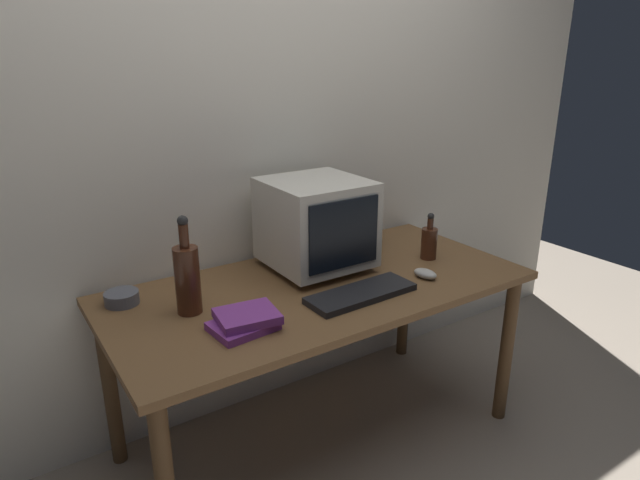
{
  "coord_description": "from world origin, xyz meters",
  "views": [
    {
      "loc": [
        -1.07,
        -1.62,
        1.57
      ],
      "look_at": [
        0.0,
        0.0,
        0.89
      ],
      "focal_mm": 30.79,
      "sensor_mm": 36.0,
      "label": 1
    }
  ],
  "objects": [
    {
      "name": "ground_plane",
      "position": [
        0.0,
        0.0,
        0.0
      ],
      "size": [
        6.0,
        6.0,
        0.0
      ],
      "primitive_type": "plane",
      "color": "gray"
    },
    {
      "name": "back_wall",
      "position": [
        0.0,
        0.45,
        1.25
      ],
      "size": [
        4.0,
        0.08,
        2.5
      ],
      "primitive_type": "cube",
      "color": "silver",
      "rests_on": "ground"
    },
    {
      "name": "desk",
      "position": [
        0.0,
        0.0,
        0.63
      ],
      "size": [
        1.62,
        0.78,
        0.71
      ],
      "color": "brown",
      "rests_on": "ground"
    },
    {
      "name": "crt_monitor",
      "position": [
        0.08,
        0.15,
        0.9
      ],
      "size": [
        0.38,
        0.39,
        0.37
      ],
      "color": "beige",
      "rests_on": "desk"
    },
    {
      "name": "keyboard",
      "position": [
        0.06,
        -0.18,
        0.72
      ],
      "size": [
        0.42,
        0.16,
        0.02
      ],
      "primitive_type": "cube",
      "rotation": [
        0.0,
        0.0,
        0.03
      ],
      "color": "black",
      "rests_on": "desk"
    },
    {
      "name": "computer_mouse",
      "position": [
        0.38,
        -0.18,
        0.73
      ],
      "size": [
        0.08,
        0.11,
        0.04
      ],
      "primitive_type": "ellipsoid",
      "rotation": [
        0.0,
        0.0,
        0.18
      ],
      "color": "beige",
      "rests_on": "desk"
    },
    {
      "name": "bottle_tall",
      "position": [
        -0.5,
        0.05,
        0.84
      ],
      "size": [
        0.09,
        0.09,
        0.35
      ],
      "color": "#472314",
      "rests_on": "desk"
    },
    {
      "name": "bottle_short",
      "position": [
        0.54,
        -0.03,
        0.78
      ],
      "size": [
        0.07,
        0.07,
        0.2
      ],
      "color": "#472314",
      "rests_on": "desk"
    },
    {
      "name": "book_stack",
      "position": [
        -0.4,
        -0.16,
        0.74
      ],
      "size": [
        0.23,
        0.18,
        0.05
      ],
      "color": "#843893",
      "rests_on": "desk"
    },
    {
      "name": "cd_spindle",
      "position": [
        -0.68,
        0.24,
        0.73
      ],
      "size": [
        0.12,
        0.12,
        0.04
      ],
      "primitive_type": "cylinder",
      "color": "#595B66",
      "rests_on": "desk"
    },
    {
      "name": "metal_canister",
      "position": [
        0.45,
        0.26,
        0.78
      ],
      "size": [
        0.09,
        0.09,
        0.15
      ],
      "primitive_type": "cylinder",
      "color": "black",
      "rests_on": "desk"
    }
  ]
}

